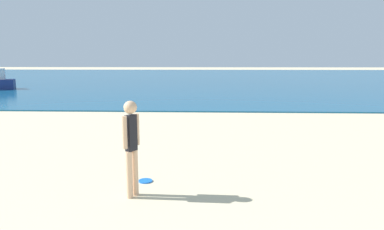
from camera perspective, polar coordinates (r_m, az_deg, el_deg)
name	(u,v)px	position (r m, az deg, el deg)	size (l,w,h in m)	color
water	(205,77)	(44.40, 2.29, 6.47)	(160.00, 60.00, 0.06)	#14567F
person_standing	(131,143)	(5.58, -10.19, -4.68)	(0.22, 0.33, 1.60)	#DDAD84
frisbee	(146,181)	(6.47, -7.85, -10.95)	(0.25, 0.25, 0.03)	blue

